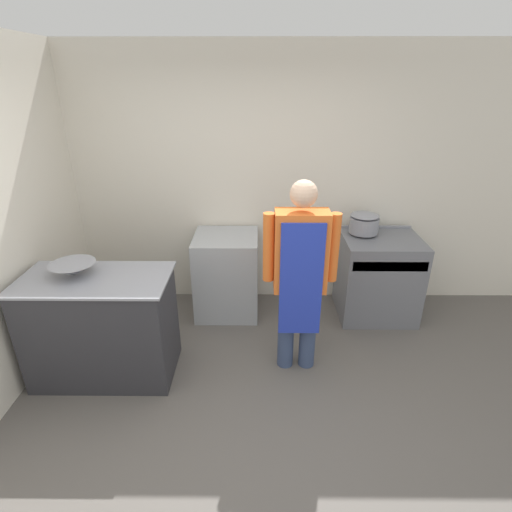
{
  "coord_description": "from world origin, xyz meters",
  "views": [
    {
      "loc": [
        0.13,
        -2.06,
        2.36
      ],
      "look_at": [
        0.1,
        1.14,
        0.92
      ],
      "focal_mm": 28.0,
      "sensor_mm": 36.0,
      "label": 1
    }
  ],
  "objects_px": {
    "person_cook": "(300,270)",
    "stock_pot": "(364,223)",
    "mixing_bowl": "(73,269)",
    "fridge_unit": "(227,274)",
    "stove": "(378,277)"
  },
  "relations": [
    {
      "from": "stove",
      "to": "fridge_unit",
      "type": "xyz_separation_m",
      "value": [
        -1.59,
        0.04,
        -0.0
      ]
    },
    {
      "from": "fridge_unit",
      "to": "person_cook",
      "type": "relative_size",
      "value": 0.52
    },
    {
      "from": "person_cook",
      "to": "stock_pot",
      "type": "xyz_separation_m",
      "value": [
        0.75,
        0.99,
        0.05
      ]
    },
    {
      "from": "fridge_unit",
      "to": "stove",
      "type": "bearing_deg",
      "value": -1.54
    },
    {
      "from": "stock_pot",
      "to": "mixing_bowl",
      "type": "bearing_deg",
      "value": -157.84
    },
    {
      "from": "stove",
      "to": "fridge_unit",
      "type": "bearing_deg",
      "value": 178.46
    },
    {
      "from": "person_cook",
      "to": "mixing_bowl",
      "type": "distance_m",
      "value": 1.81
    },
    {
      "from": "fridge_unit",
      "to": "mixing_bowl",
      "type": "distance_m",
      "value": 1.58
    },
    {
      "from": "mixing_bowl",
      "to": "stock_pot",
      "type": "relative_size",
      "value": 1.21
    },
    {
      "from": "stove",
      "to": "mixing_bowl",
      "type": "relative_size",
      "value": 2.51
    },
    {
      "from": "stove",
      "to": "mixing_bowl",
      "type": "xyz_separation_m",
      "value": [
        -2.73,
        -0.92,
        0.53
      ]
    },
    {
      "from": "person_cook",
      "to": "mixing_bowl",
      "type": "xyz_separation_m",
      "value": [
        -1.81,
        -0.05,
        0.02
      ]
    },
    {
      "from": "stove",
      "to": "fridge_unit",
      "type": "relative_size",
      "value": 1.02
    },
    {
      "from": "person_cook",
      "to": "stock_pot",
      "type": "bearing_deg",
      "value": 53.07
    },
    {
      "from": "person_cook",
      "to": "stock_pot",
      "type": "height_order",
      "value": "person_cook"
    }
  ]
}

